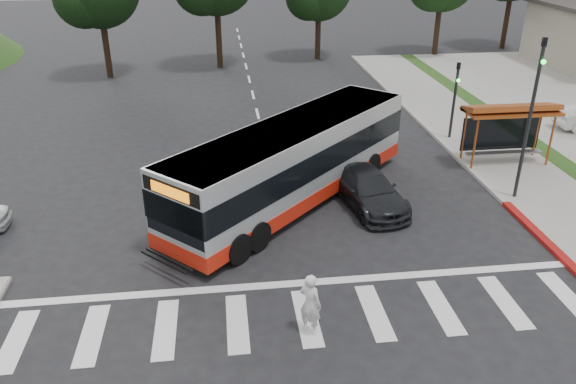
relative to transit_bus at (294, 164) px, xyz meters
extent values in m
plane|color=black|center=(-0.61, -2.43, -1.62)|extent=(140.00, 140.00, 0.00)
cube|color=gray|center=(10.39, 5.57, -1.56)|extent=(4.00, 40.00, 0.12)
cube|color=#9E9991|center=(8.39, 5.57, -1.55)|extent=(0.30, 40.00, 0.15)
cube|color=maroon|center=(8.39, -4.43, -1.55)|extent=(0.32, 6.00, 0.15)
cube|color=silver|center=(-0.61, -7.43, -1.62)|extent=(18.00, 2.60, 0.01)
cylinder|color=#9C461A|center=(8.39, 1.97, -0.35)|extent=(0.10, 0.10, 2.30)
cylinder|color=#9C461A|center=(11.99, 1.97, -0.35)|extent=(0.10, 0.10, 2.30)
cylinder|color=#9C461A|center=(8.39, 3.17, -0.35)|extent=(0.10, 0.10, 2.30)
cylinder|color=#9C461A|center=(11.99, 3.17, -0.35)|extent=(0.10, 0.10, 2.30)
cube|color=#9C461A|center=(10.19, 2.57, 0.95)|extent=(4.20, 1.60, 0.12)
cube|color=#9C461A|center=(10.19, 2.62, 1.10)|extent=(4.20, 1.32, 0.51)
cube|color=black|center=(10.19, 3.17, -0.30)|extent=(3.80, 0.06, 1.60)
cube|color=gray|center=(10.19, 2.57, -1.05)|extent=(3.60, 0.40, 0.08)
cylinder|color=black|center=(8.99, -0.93, 1.63)|extent=(0.14, 0.14, 6.50)
imported|color=black|center=(8.99, -0.93, 4.38)|extent=(0.16, 0.20, 1.00)
sphere|color=#19E533|center=(8.99, -1.11, 4.03)|extent=(0.18, 0.18, 0.18)
cylinder|color=black|center=(8.99, 6.07, 0.38)|extent=(0.14, 0.14, 4.00)
imported|color=black|center=(8.99, 6.07, 1.88)|extent=(0.16, 0.20, 1.00)
sphere|color=#19E533|center=(8.99, 5.89, 1.53)|extent=(0.18, 0.18, 0.18)
cylinder|color=black|center=(15.39, 25.57, 0.68)|extent=(0.44, 0.44, 4.40)
cylinder|color=black|center=(22.39, 27.57, 0.80)|extent=(0.44, 0.44, 4.84)
cylinder|color=black|center=(-2.61, 23.57, 0.80)|extent=(0.44, 0.44, 4.84)
cylinder|color=black|center=(5.39, 25.57, 0.36)|extent=(0.44, 0.44, 3.96)
cylinder|color=black|center=(-10.61, 21.57, 0.58)|extent=(0.44, 0.44, 4.40)
imported|color=white|center=(-0.62, -8.03, -0.69)|extent=(0.80, 0.79, 1.87)
imported|color=black|center=(2.86, -0.66, -0.93)|extent=(2.82, 5.09, 1.39)
camera|label=1|loc=(-2.74, -20.18, 8.67)|focal=35.00mm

